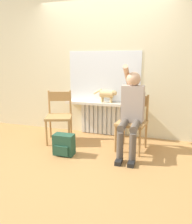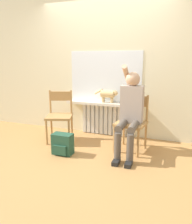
# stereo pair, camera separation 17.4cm
# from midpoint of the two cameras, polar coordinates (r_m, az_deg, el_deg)

# --- Properties ---
(ground_plane) EXTENTS (12.00, 12.00, 0.00)m
(ground_plane) POSITION_cam_midpoint_polar(r_m,az_deg,el_deg) (3.37, -5.03, -11.93)
(ground_plane) COLOR #B27F47
(wall_with_window) EXTENTS (7.00, 0.06, 2.70)m
(wall_with_window) POSITION_cam_midpoint_polar(r_m,az_deg,el_deg) (4.21, 1.04, 12.24)
(wall_with_window) COLOR beige
(wall_with_window) RESTS_ON ground_plane
(radiator) EXTENTS (0.90, 0.08, 0.61)m
(radiator) POSITION_cam_midpoint_polar(r_m,az_deg,el_deg) (4.29, 0.69, -1.91)
(radiator) COLOR silver
(radiator) RESTS_ON ground_plane
(windowsill) EXTENTS (1.44, 0.23, 0.05)m
(windowsill) POSITION_cam_midpoint_polar(r_m,az_deg,el_deg) (4.15, 0.44, 2.24)
(windowsill) COLOR silver
(windowsill) RESTS_ON radiator
(window_glass) EXTENTS (1.39, 0.01, 0.94)m
(window_glass) POSITION_cam_midpoint_polar(r_m,az_deg,el_deg) (4.18, 0.89, 9.21)
(window_glass) COLOR white
(window_glass) RESTS_ON windowsill
(chair_left) EXTENTS (0.56, 0.56, 0.90)m
(chair_left) POSITION_cam_midpoint_polar(r_m,az_deg,el_deg) (3.97, -10.87, -0.86)
(chair_left) COLOR #B2844C
(chair_left) RESTS_ON ground_plane
(chair_right) EXTENTS (0.51, 0.51, 0.90)m
(chair_right) POSITION_cam_midpoint_polar(r_m,az_deg,el_deg) (3.56, 8.12, -2.42)
(chair_right) COLOR #B2844C
(chair_right) RESTS_ON ground_plane
(person) EXTENTS (0.36, 1.04, 1.38)m
(person) POSITION_cam_midpoint_polar(r_m,az_deg,el_deg) (3.39, 7.81, 0.90)
(person) COLOR brown
(person) RESTS_ON ground_plane
(cat) EXTENTS (0.46, 0.14, 0.26)m
(cat) POSITION_cam_midpoint_polar(r_m,az_deg,el_deg) (4.10, 1.78, 4.67)
(cat) COLOR #DBB77A
(cat) RESTS_ON windowsill
(backpack) EXTENTS (0.31, 0.21, 0.33)m
(backpack) POSITION_cam_midpoint_polar(r_m,az_deg,el_deg) (3.47, -9.84, -8.45)
(backpack) COLOR #234C38
(backpack) RESTS_ON ground_plane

